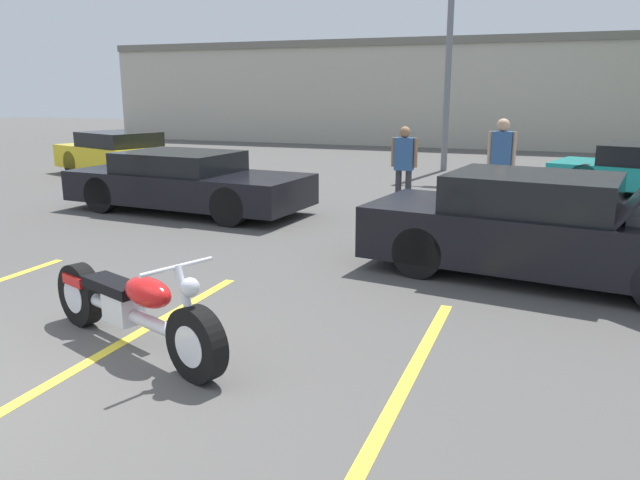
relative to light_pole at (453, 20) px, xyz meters
The scene contains 10 objects.
parking_stripe_middle 15.12m from the light_pole, 92.76° to the right, with size 0.12×5.07×0.01m, color yellow.
parking_stripe_back 15.23m from the light_pole, 82.09° to the right, with size 0.12×5.07×0.01m, color yellow.
far_building 9.53m from the light_pole, 96.80° to the left, with size 32.00×4.20×4.40m.
light_pole is the anchor object (origin of this frame).
motorcycle 14.67m from the light_pole, 92.02° to the right, with size 2.43×1.13×0.95m.
show_car_hood_open 11.42m from the light_pole, 74.13° to the right, with size 4.65×2.36×2.14m.
parked_car_left_row 9.96m from the light_pole, 152.20° to the right, with size 4.75×3.14×1.20m.
parked_car_mid_row 9.70m from the light_pole, 114.30° to the right, with size 4.90×2.22×1.17m.
spectator_by_show_car 7.39m from the light_pole, 72.17° to the right, with size 0.52×0.24×1.82m.
spectator_midground 7.34m from the light_pole, 87.94° to the right, with size 0.52×0.22×1.65m.
Camera 1 is at (4.11, -2.92, 2.34)m, focal length 35.00 mm.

